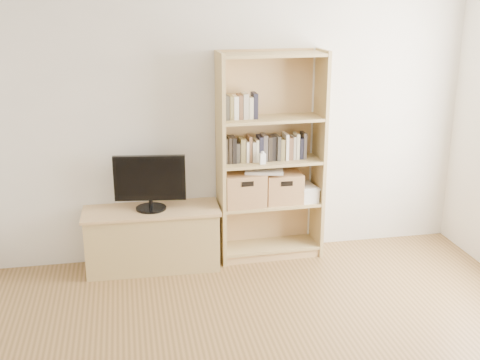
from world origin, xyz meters
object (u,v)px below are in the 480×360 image
object	(u,v)px
bookshelf	(271,158)
television	(150,183)
basket_left	(244,189)
laptop	(264,170)
baby_monitor	(263,159)
basket_right	(283,187)
tv_stand	(153,239)

from	to	relation	value
bookshelf	television	xyz separation A→B (m)	(-1.10, -0.05, -0.16)
basket_left	laptop	xyz separation A→B (m)	(0.19, -0.00, 0.17)
baby_monitor	basket_right	distance (m)	0.40
bookshelf	laptop	size ratio (longest dim) A/B	5.59
basket_right	laptop	world-z (taller)	laptop
bookshelf	basket_left	world-z (taller)	bookshelf
baby_monitor	laptop	size ratio (longest dim) A/B	0.28
basket_left	basket_right	bearing A→B (deg)	-0.93
tv_stand	basket_left	world-z (taller)	basket_left
tv_stand	basket_right	xyz separation A→B (m)	(1.22, 0.05, 0.41)
tv_stand	basket_right	bearing A→B (deg)	3.49
tv_stand	basket_left	xyz separation A→B (m)	(0.85, 0.04, 0.42)
basket_left	basket_right	xyz separation A→B (m)	(0.37, 0.01, -0.01)
tv_stand	bookshelf	world-z (taller)	bookshelf
basket_right	laptop	xyz separation A→B (m)	(-0.18, -0.01, 0.18)
basket_left	basket_right	world-z (taller)	basket_left
television	baby_monitor	xyz separation A→B (m)	(1.00, -0.06, 0.18)
laptop	baby_monitor	bearing A→B (deg)	-98.59
television	basket_right	distance (m)	1.23
tv_stand	television	size ratio (longest dim) A/B	1.87
tv_stand	basket_left	bearing A→B (deg)	3.74
baby_monitor	laptop	bearing A→B (deg)	58.77
tv_stand	television	distance (m)	0.54
basket_right	laptop	size ratio (longest dim) A/B	0.98
baby_monitor	basket_left	distance (m)	0.35
baby_monitor	television	bearing A→B (deg)	167.23
basket_left	laptop	bearing A→B (deg)	-3.27
television	basket_right	world-z (taller)	television
bookshelf	television	world-z (taller)	bookshelf
television	basket_left	size ratio (longest dim) A/B	1.69
tv_stand	basket_left	distance (m)	0.95
tv_stand	television	world-z (taller)	television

